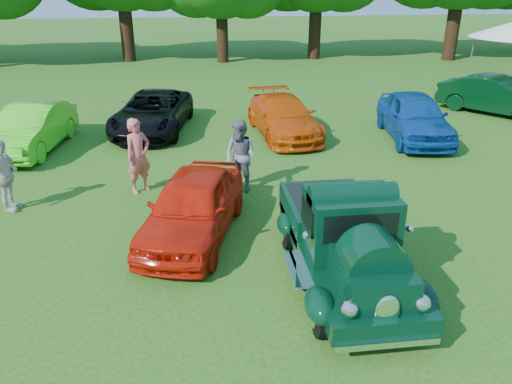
{
  "coord_description": "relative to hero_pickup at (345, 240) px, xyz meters",
  "views": [
    {
      "loc": [
        -1.89,
        -8.05,
        5.1
      ],
      "look_at": [
        -0.75,
        1.0,
        1.1
      ],
      "focal_mm": 35.0,
      "sensor_mm": 36.0,
      "label": 1
    }
  ],
  "objects": [
    {
      "name": "ground",
      "position": [
        -0.65,
        0.54,
        -0.76
      ],
      "size": [
        120.0,
        120.0,
        0.0
      ],
      "primitive_type": "plane",
      "color": "#224A11",
      "rests_on": "ground"
    },
    {
      "name": "hero_pickup",
      "position": [
        0.0,
        0.0,
        0.0
      ],
      "size": [
        2.09,
        4.48,
        1.75
      ],
      "color": "black",
      "rests_on": "ground"
    },
    {
      "name": "red_convertible",
      "position": [
        -2.67,
        1.95,
        -0.08
      ],
      "size": [
        2.67,
        4.27,
        1.36
      ],
      "primitive_type": "imported",
      "rotation": [
        0.0,
        0.0,
        -0.29
      ],
      "color": "red",
      "rests_on": "ground"
    },
    {
      "name": "back_car_lime",
      "position": [
        -7.57,
        8.19,
        -0.06
      ],
      "size": [
        1.99,
        4.37,
        1.39
      ],
      "primitive_type": "imported",
      "rotation": [
        0.0,
        0.0,
        -0.12
      ],
      "color": "#3FD31C",
      "rests_on": "ground"
    },
    {
      "name": "back_car_black",
      "position": [
        -4.0,
        9.85,
        -0.09
      ],
      "size": [
        2.98,
        5.12,
        1.34
      ],
      "primitive_type": "imported",
      "rotation": [
        0.0,
        0.0,
        -0.16
      ],
      "color": "black",
      "rests_on": "ground"
    },
    {
      "name": "back_car_orange",
      "position": [
        0.45,
        8.8,
        -0.11
      ],
      "size": [
        2.26,
        4.61,
        1.29
      ],
      "primitive_type": "imported",
      "rotation": [
        0.0,
        0.0,
        0.1
      ],
      "color": "#C24306",
      "rests_on": "ground"
    },
    {
      "name": "back_car_blue",
      "position": [
        4.7,
        7.87,
        -0.0
      ],
      "size": [
        2.35,
        4.64,
        1.51
      ],
      "primitive_type": "imported",
      "rotation": [
        0.0,
        0.0,
        -0.13
      ],
      "color": "navy",
      "rests_on": "ground"
    },
    {
      "name": "back_car_green",
      "position": [
        9.28,
        10.56,
        -0.03
      ],
      "size": [
        3.96,
        4.4,
        1.45
      ],
      "primitive_type": "imported",
      "rotation": [
        0.0,
        0.0,
        0.68
      ],
      "color": "black",
      "rests_on": "ground"
    },
    {
      "name": "spectator_pink",
      "position": [
        -3.98,
        4.47,
        0.19
      ],
      "size": [
        0.82,
        0.8,
        1.9
      ],
      "primitive_type": "imported",
      "rotation": [
        0.0,
        0.0,
        0.73
      ],
      "color": "#D15956",
      "rests_on": "ground"
    },
    {
      "name": "spectator_grey",
      "position": [
        -1.45,
        4.2,
        0.16
      ],
      "size": [
        1.12,
        1.12,
        1.84
      ],
      "primitive_type": "imported",
      "rotation": [
        0.0,
        0.0,
        -0.77
      ],
      "color": "slate",
      "rests_on": "ground"
    },
    {
      "name": "spectator_white",
      "position": [
        -6.92,
        3.7,
        0.1
      ],
      "size": [
        0.6,
        1.07,
        1.72
      ],
      "primitive_type": "imported",
      "rotation": [
        0.0,
        0.0,
        1.38
      ],
      "color": "beige",
      "rests_on": "ground"
    }
  ]
}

